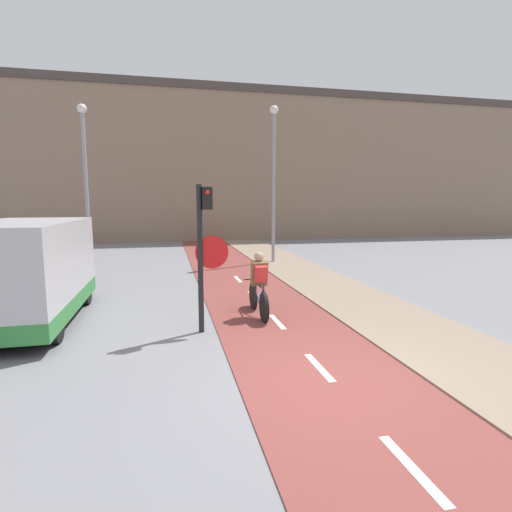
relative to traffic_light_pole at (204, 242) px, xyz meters
name	(u,v)px	position (x,y,z in m)	size (l,w,h in m)	color
ground_plane	(332,382)	(1.59, -2.73, -1.86)	(120.00, 120.00, 0.00)	gray
bike_lane	(332,381)	(1.59, -2.73, -1.85)	(2.76, 60.00, 0.02)	brown
sidewalk_strip	(480,365)	(4.17, -2.73, -1.83)	(2.40, 60.00, 0.05)	gray
building_row_background	(198,166)	(1.59, 21.37, 3.31)	(60.00, 5.20, 10.32)	#89705B
traffic_light_pole	(204,242)	(0.00, 0.00, 0.00)	(0.67, 0.25, 2.98)	black
street_lamp_far	(85,169)	(-3.76, 8.96, 2.06)	(0.36, 0.36, 6.35)	gray
street_lamp_sidewalk	(274,168)	(3.79, 8.81, 2.21)	(0.36, 0.36, 6.63)	gray
cyclist_near	(259,286)	(1.32, 0.85, -1.14)	(0.46, 1.80, 1.51)	black
van	(25,274)	(-3.75, 1.42, -0.75)	(2.07, 4.53, 2.23)	#B7B7BC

